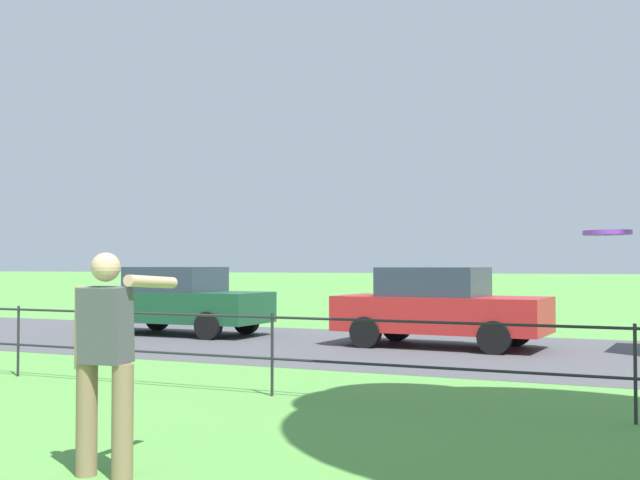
{
  "coord_description": "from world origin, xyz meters",
  "views": [
    {
      "loc": [
        2.51,
        1.91,
        1.58
      ],
      "look_at": [
        -0.54,
        8.56,
        1.81
      ],
      "focal_mm": 44.72,
      "sensor_mm": 36.0,
      "label": 1
    }
  ],
  "objects": [
    {
      "name": "person_thrower",
      "position": [
        -1.45,
        6.68,
        0.91
      ],
      "size": [
        0.51,
        0.77,
        1.68
      ],
      "color": "#846B4C",
      "rests_on": "ground"
    },
    {
      "name": "park_fence",
      "position": [
        -0.0,
        10.46,
        0.67
      ],
      "size": [
        28.72,
        0.04,
        1.0
      ],
      "color": "#232328",
      "rests_on": "ground"
    },
    {
      "name": "street_strip",
      "position": [
        0.0,
        16.32,
        0.0
      ],
      "size": [
        80.0,
        6.93,
        0.01
      ],
      "primitive_type": "cube",
      "color": "#4C4C51",
      "rests_on": "ground"
    },
    {
      "name": "car_dark_green_center",
      "position": [
        -7.95,
        17.07,
        0.78
      ],
      "size": [
        4.0,
        1.82,
        1.54
      ],
      "color": "#194C2D",
      "rests_on": "ground"
    },
    {
      "name": "frisbee",
      "position": [
        2.11,
        6.69,
        1.77
      ],
      "size": [
        0.28,
        0.28,
        0.03
      ],
      "color": "purple"
    },
    {
      "name": "car_red_left",
      "position": [
        -1.82,
        16.88,
        0.78
      ],
      "size": [
        4.06,
        1.93,
        1.54
      ],
      "color": "red",
      "rests_on": "ground"
    }
  ]
}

